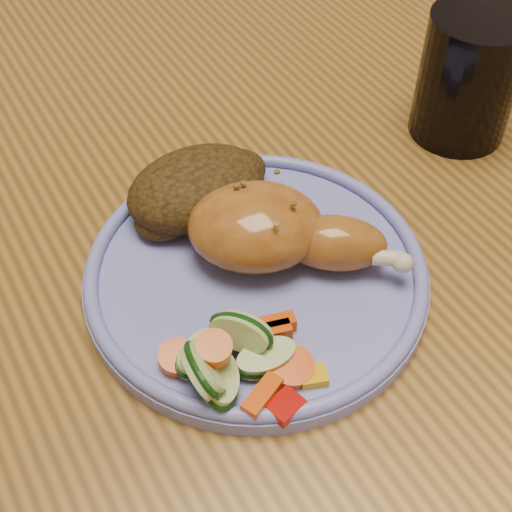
# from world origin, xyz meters

# --- Properties ---
(dining_table) EXTENTS (0.90, 1.40, 0.75)m
(dining_table) POSITION_xyz_m (0.00, 0.00, 0.67)
(dining_table) COLOR brown
(dining_table) RESTS_ON ground
(chair_far) EXTENTS (0.42, 0.42, 0.91)m
(chair_far) POSITION_xyz_m (0.00, 0.63, 0.49)
(chair_far) COLOR #4C2D16
(chair_far) RESTS_ON ground
(plate) EXTENTS (0.23, 0.23, 0.01)m
(plate) POSITION_xyz_m (-0.10, -0.08, 0.76)
(plate) COLOR #7076CD
(plate) RESTS_ON dining_table
(plate_rim) EXTENTS (0.23, 0.23, 0.01)m
(plate_rim) POSITION_xyz_m (-0.10, -0.08, 0.77)
(plate_rim) COLOR #7076CD
(plate_rim) RESTS_ON plate
(chicken_leg) EXTENTS (0.14, 0.13, 0.05)m
(chicken_leg) POSITION_xyz_m (-0.08, -0.08, 0.78)
(chicken_leg) COLOR #A36122
(chicken_leg) RESTS_ON plate
(rice_pilaf) EXTENTS (0.11, 0.08, 0.05)m
(rice_pilaf) POSITION_xyz_m (-0.10, -0.01, 0.78)
(rice_pilaf) COLOR #3F2A0F
(rice_pilaf) RESTS_ON plate
(vegetable_pile) EXTENTS (0.09, 0.09, 0.04)m
(vegetable_pile) POSITION_xyz_m (-0.15, -0.14, 0.77)
(vegetable_pile) COLOR #A50A05
(vegetable_pile) RESTS_ON plate
(drinking_glass) EXTENTS (0.08, 0.08, 0.10)m
(drinking_glass) POSITION_xyz_m (0.13, -0.02, 0.80)
(drinking_glass) COLOR black
(drinking_glass) RESTS_ON dining_table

